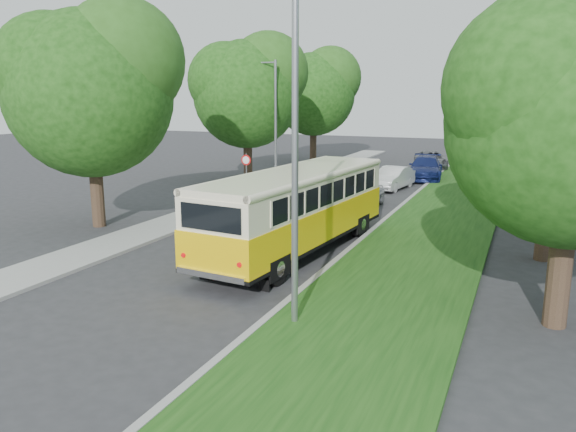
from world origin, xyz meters
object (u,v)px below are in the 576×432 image
at_px(car_silver, 364,195).
at_px(car_grey, 431,160).
at_px(lamppost_near, 291,147).
at_px(car_blue, 426,168).
at_px(car_white, 393,178).
at_px(vintage_bus, 296,212).
at_px(lamppost_far, 274,119).

bearing_deg(car_silver, car_grey, 88.74).
distance_m(lamppost_near, car_blue, 26.21).
relative_size(car_silver, car_white, 0.89).
xyz_separation_m(car_white, car_blue, (1.10, 4.90, 0.09)).
bearing_deg(car_grey, lamppost_near, -102.09).
height_order(vintage_bus, car_grey, vintage_bus).
height_order(lamppost_far, car_silver, lamppost_far).
bearing_deg(lamppost_far, car_silver, -27.20).
bearing_deg(car_white, vintage_bus, -81.24).
bearing_deg(car_blue, vintage_bus, -99.96).
xyz_separation_m(lamppost_near, lamppost_far, (-8.91, 18.50, -0.25)).
height_order(lamppost_near, lamppost_far, lamppost_near).
relative_size(car_silver, car_blue, 0.69).
relative_size(lamppost_near, car_blue, 1.54).
relative_size(vintage_bus, car_blue, 1.95).
relative_size(lamppost_far, vintage_bus, 0.74).
xyz_separation_m(lamppost_near, vintage_bus, (-2.31, 5.93, -2.86)).
height_order(lamppost_far, car_blue, lamppost_far).
height_order(car_white, car_grey, car_white).
bearing_deg(car_white, lamppost_far, -150.23).
bearing_deg(lamppost_near, car_white, 96.26).
bearing_deg(car_silver, vintage_bus, -88.41).
xyz_separation_m(lamppost_near, car_silver, (-2.42, 15.16, -3.76)).
relative_size(lamppost_near, vintage_bus, 0.79).
bearing_deg(lamppost_far, vintage_bus, -62.30).
bearing_deg(car_blue, car_silver, -103.22).
xyz_separation_m(car_white, car_grey, (0.52, 10.61, -0.01)).
bearing_deg(lamppost_far, car_grey, 61.58).
bearing_deg(car_grey, vintage_bus, -106.48).
bearing_deg(vintage_bus, car_white, 95.71).
bearing_deg(car_grey, car_silver, -107.50).
xyz_separation_m(lamppost_near, car_grey, (-1.79, 31.65, -3.71)).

